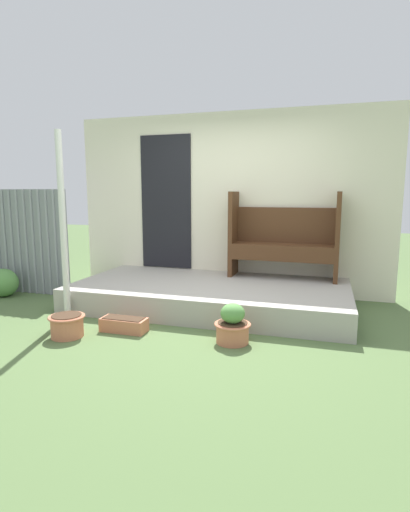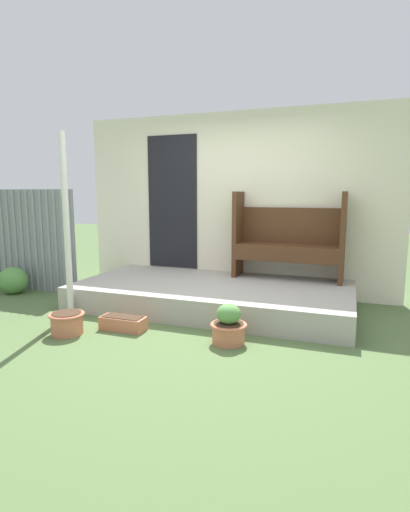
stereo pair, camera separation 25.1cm
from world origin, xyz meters
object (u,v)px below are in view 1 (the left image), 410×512
object	(u,v)px
support_post	(63,227)
flower_pot_middle	(233,326)
bench	(284,236)
flower_pot_left	(67,325)
shrub_by_fence	(3,283)
planter_box_rect	(124,325)

from	to	relation	value
support_post	flower_pot_middle	xyz separation A→B (m)	(2.05, -0.22, -0.90)
bench	flower_pot_left	bearing A→B (deg)	-131.03
support_post	shrub_by_fence	bearing A→B (deg)	158.88
support_post	bench	size ratio (longest dim) A/B	1.47
flower_pot_middle	support_post	bearing A→B (deg)	173.92
support_post	planter_box_rect	size ratio (longest dim) A/B	4.37
flower_pot_left	planter_box_rect	world-z (taller)	flower_pot_left
flower_pot_middle	planter_box_rect	size ratio (longest dim) A/B	0.80
support_post	bench	world-z (taller)	support_post
planter_box_rect	shrub_by_fence	world-z (taller)	shrub_by_fence
bench	flower_pot_middle	world-z (taller)	bench
bench	planter_box_rect	size ratio (longest dim) A/B	2.97
support_post	shrub_by_fence	world-z (taller)	support_post
flower_pot_left	shrub_by_fence	world-z (taller)	shrub_by_fence
planter_box_rect	shrub_by_fence	distance (m)	2.48
support_post	flower_pot_left	size ratio (longest dim) A/B	5.88
support_post	flower_pot_middle	distance (m)	2.25
planter_box_rect	support_post	bearing A→B (deg)	164.63
shrub_by_fence	flower_pot_left	bearing A→B (deg)	-31.04
bench	flower_pot_left	size ratio (longest dim) A/B	3.99
support_post	planter_box_rect	xyz separation A→B (m)	(0.87, -0.24, -1.00)
bench	shrub_by_fence	distance (m)	4.00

